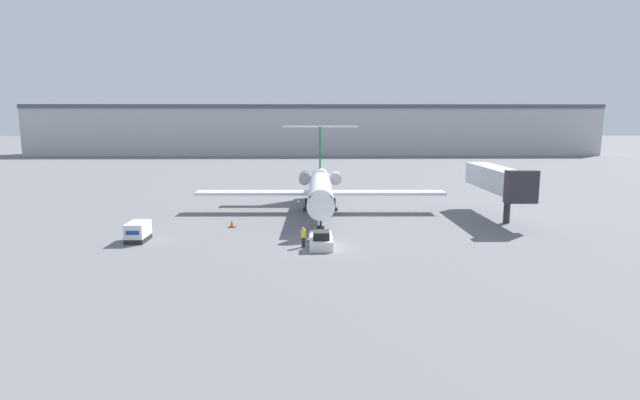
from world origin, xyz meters
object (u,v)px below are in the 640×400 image
Objects in this scene: airplane_main at (320,187)px; luggage_cart at (138,232)px; jet_bridge at (498,180)px; worker_near_tug at (303,237)px; pushback_tug at (321,240)px; traffic_cone_left at (232,224)px.

luggage_cart is at bearing -139.46° from airplane_main.
worker_near_tug is at bearing -149.22° from jet_bridge.
luggage_cart is 15.77m from worker_near_tug.
pushback_tug is 24.76m from jet_bridge.
pushback_tug is 17.30m from luggage_cart.
traffic_cone_left is (-9.54, -8.92, -2.68)m from airplane_main.
pushback_tug is 5.76× the size of traffic_cone_left.
jet_bridge is (29.99, 4.85, 4.07)m from traffic_cone_left.
luggage_cart is at bearing -142.82° from traffic_cone_left.
luggage_cart is (-17.40, -14.88, -2.17)m from airplane_main.
airplane_main is 17.30m from pushback_tug.
worker_near_tug is (15.58, -2.46, 0.04)m from luggage_cart.
airplane_main is 37.54× the size of traffic_cone_left.
jet_bridge reaches higher than luggage_cart.
pushback_tug is 0.31× the size of jet_bridge.
traffic_cone_left is (-9.30, 8.20, -0.19)m from pushback_tug.
worker_near_tug is at bearing -8.97° from luggage_cart.
airplane_main is 6.51× the size of pushback_tug.
pushback_tug is at bearing -90.82° from airplane_main.
airplane_main is at bearing 43.08° from traffic_cone_left.
pushback_tug reaches higher than traffic_cone_left.
airplane_main is 20.89m from jet_bridge.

